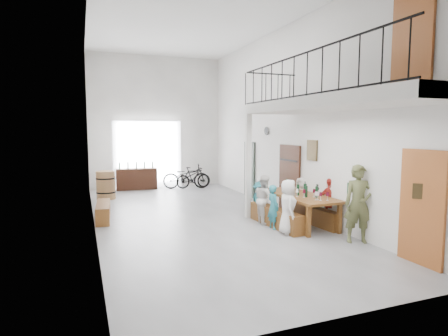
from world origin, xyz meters
name	(u,v)px	position (x,y,z in m)	size (l,w,h in m)	color
floor	(199,218)	(0.00, 0.00, 0.00)	(12.00, 12.00, 0.00)	slate
room_walls	(198,88)	(0.00, 0.00, 3.55)	(12.00, 12.00, 12.00)	white
gateway_portal	(148,155)	(-0.40, 5.94, 1.40)	(2.80, 0.08, 2.80)	white
right_wall_decor	(322,158)	(2.70, -1.87, 1.74)	(0.07, 8.28, 5.07)	brown
balcony	(330,105)	(1.98, -3.13, 2.96)	(1.52, 5.62, 4.00)	silver
tasting_table	(299,198)	(2.20, -1.64, 0.71)	(1.04, 2.50, 0.79)	brown
bench_inner	(276,217)	(1.54, -1.61, 0.23)	(0.33, 2.04, 0.47)	brown
bench_wall	(311,215)	(2.57, -1.65, 0.23)	(0.26, 2.00, 0.46)	brown
tableware	(306,191)	(2.21, -1.93, 0.93)	(0.50, 1.69, 0.35)	black
side_bench	(103,212)	(-2.50, 0.69, 0.23)	(0.35, 1.61, 0.45)	brown
oak_barrel	(106,185)	(-2.24, 3.88, 0.49)	(0.67, 0.67, 0.99)	#9C6A3D
serving_counter	(137,179)	(-0.93, 5.65, 0.43)	(1.62, 0.45, 0.86)	#371B0F
counter_bottles	(136,165)	(-0.93, 5.66, 1.00)	(1.38, 0.10, 0.28)	black
guest_left_a	(288,207)	(1.48, -2.31, 0.65)	(0.63, 0.41, 1.29)	silver
guest_left_b	(273,207)	(1.38, -1.76, 0.55)	(0.40, 0.26, 1.10)	teal
guest_left_c	(265,199)	(1.45, -1.17, 0.63)	(0.62, 0.48, 1.27)	silver
guest_left_d	(260,200)	(1.52, -0.73, 0.52)	(0.67, 0.39, 1.04)	teal
guest_right_a	(330,203)	(2.79, -2.12, 0.62)	(0.73, 0.30, 1.25)	#B5281F
guest_right_b	(320,203)	(2.85, -1.63, 0.53)	(0.98, 0.31, 1.06)	black
guest_right_c	(301,197)	(2.73, -0.90, 0.56)	(0.54, 0.35, 1.11)	silver
host_standing	(359,204)	(2.57, -3.42, 0.85)	(0.62, 0.41, 1.70)	#4E522E
potted_plant	(264,199)	(2.45, 0.85, 0.20)	(0.36, 0.31, 0.40)	#194619
bicycle_near	(186,176)	(1.03, 5.14, 0.50)	(0.67, 1.92, 1.01)	black
bicycle_far	(193,177)	(1.34, 5.15, 0.45)	(0.42, 1.49, 0.89)	black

